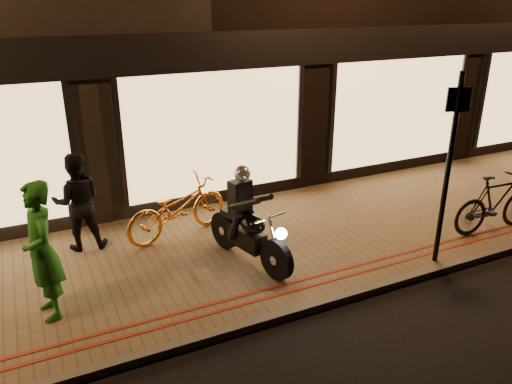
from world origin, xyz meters
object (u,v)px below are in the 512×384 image
motorcycle (248,226)px  bicycle_gold (177,208)px  sign_post (449,161)px  person_green (42,251)px

motorcycle → bicycle_gold: bearing=103.6°
motorcycle → sign_post: (2.74, -1.29, 1.06)m
bicycle_gold → person_green: (-2.25, -1.55, 0.42)m
motorcycle → person_green: person_green is taller
sign_post → person_green: (-5.70, 1.12, -0.74)m
person_green → sign_post: bearing=69.4°
motorcycle → person_green: 2.99m
motorcycle → person_green: (-2.97, -0.17, 0.33)m
motorcycle → sign_post: bearing=-39.1°
sign_post → bicycle_gold: (-3.45, 2.67, -1.16)m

